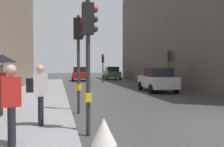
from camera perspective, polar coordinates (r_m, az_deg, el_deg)
The scene contains 14 objects.
ground_plane at distance 9.02m, azimuth 23.17°, elevation -10.57°, with size 120.00×120.00×0.00m, color #38383A.
sidewalk_kerb at distance 13.38m, azimuth -17.14°, elevation -6.16°, with size 3.40×40.00×0.16m, color gray.
building_facade_right at distance 28.60m, azimuth 21.78°, elevation 9.61°, with size 12.00×28.63×11.74m, color #5B514C.
traffic_light_mid_street at distance 22.57m, azimuth 12.62°, elevation 2.59°, with size 0.32×0.45×3.26m.
traffic_light_near_right at distance 10.19m, azimuth -7.40°, elevation 6.08°, with size 0.44×0.38×3.88m.
traffic_light_far_median at distance 27.88m, azimuth -2.04°, elevation 2.38°, with size 0.24×0.43×3.20m.
traffic_light_near_left at distance 6.94m, azimuth -5.19°, elevation 6.99°, with size 0.44×0.26×3.68m.
car_red_sedan at distance 32.56m, azimuth -7.17°, elevation -0.06°, with size 2.26×4.32×1.76m.
car_green_estate at distance 35.51m, azimuth -0.05°, elevation 0.10°, with size 2.07×4.23×1.76m.
car_silver_hatchback at distance 19.04m, azimuth 10.10°, elevation -1.36°, with size 2.16×4.27×1.76m.
pedestrian_with_umbrella at distance 9.62m, azimuth -23.46°, elevation 1.23°, with size 1.00×1.00×2.14m.
pedestrian_with_black_backpack at distance 7.78m, azimuth -15.99°, elevation -3.79°, with size 0.62×0.36×1.77m.
pedestrian_in_red_jacket at distance 6.02m, azimuth -21.56°, elevation -5.75°, with size 0.45×0.35×1.77m.
warning_sign_triangle at distance 6.28m, azimuth -1.84°, elevation -12.80°, with size 0.64×0.64×0.65m, color silver.
Camera 1 is at (-5.10, -7.20, 1.91)m, focal length 40.95 mm.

